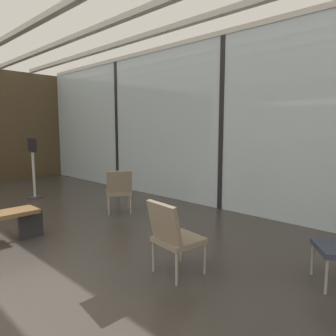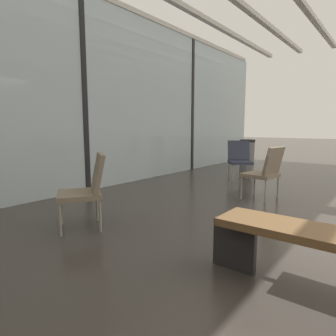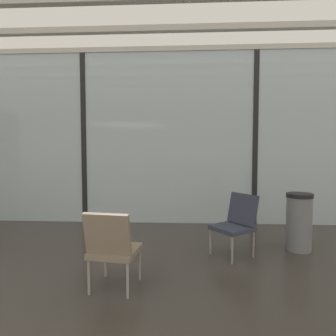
% 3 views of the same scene
% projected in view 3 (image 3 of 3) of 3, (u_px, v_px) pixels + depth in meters
% --- Properties ---
extents(glass_curtain_wall, '(14.00, 0.08, 3.49)m').
position_uv_depth(glass_curtain_wall, '(85.00, 139.00, 5.81)').
color(glass_curtain_wall, silver).
rests_on(glass_curtain_wall, ground).
extents(window_mullion_1, '(0.10, 0.12, 3.49)m').
position_uv_depth(window_mullion_1, '(85.00, 139.00, 5.81)').
color(window_mullion_1, black).
rests_on(window_mullion_1, ground).
extents(window_mullion_2, '(0.10, 0.12, 3.49)m').
position_uv_depth(window_mullion_2, '(255.00, 138.00, 5.62)').
color(window_mullion_2, black).
rests_on(window_mullion_2, ground).
extents(parked_airplane, '(11.00, 3.73, 3.73)m').
position_uv_depth(parked_airplane, '(122.00, 141.00, 10.74)').
color(parked_airplane, silver).
rests_on(parked_airplane, ground).
extents(lounge_chair_3, '(0.71, 0.70, 0.87)m').
position_uv_depth(lounge_chair_3, '(236.00, 221.00, 3.98)').
color(lounge_chair_3, '#33384C').
rests_on(lounge_chair_3, ground).
extents(lounge_chair_4, '(0.55, 0.59, 0.87)m').
position_uv_depth(lounge_chair_4, '(112.00, 245.00, 2.94)').
color(lounge_chair_4, '#7F705B').
rests_on(lounge_chair_4, ground).
extents(trash_bin, '(0.38, 0.38, 0.86)m').
position_uv_depth(trash_bin, '(299.00, 222.00, 4.16)').
color(trash_bin, slate).
rests_on(trash_bin, ground).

